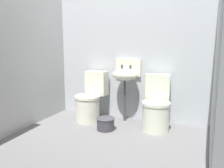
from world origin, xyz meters
name	(u,v)px	position (x,y,z in m)	size (l,w,h in m)	color
ground_plane	(104,143)	(0.00, 0.00, -0.04)	(2.93, 2.48, 0.08)	slate
wall_back	(131,52)	(0.00, 1.09, 1.10)	(2.93, 0.10, 2.19)	#AFB4BA
wall_left	(25,53)	(-1.32, 0.10, 1.10)	(0.10, 2.28, 2.19)	#B5B6B7
wall_right	(222,58)	(1.32, 0.10, 1.10)	(0.10, 2.28, 2.19)	#A9B1B3
toilet_left	(90,101)	(-0.55, 0.69, 0.32)	(0.43, 0.62, 0.78)	silver
toilet_right	(156,107)	(0.52, 0.69, 0.32)	(0.46, 0.64, 0.78)	silver
sink	(125,74)	(-0.02, 0.88, 0.75)	(0.42, 0.35, 0.99)	#413D45
bucket	(106,124)	(-0.14, 0.35, 0.09)	(0.27, 0.27, 0.18)	#413D45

